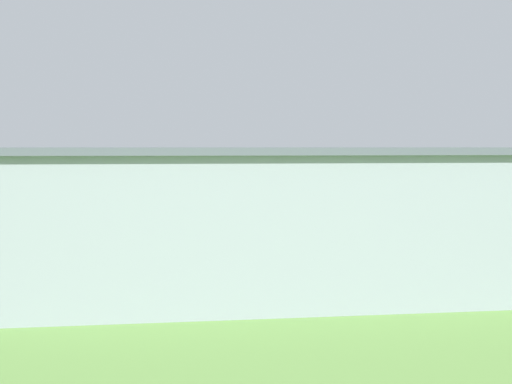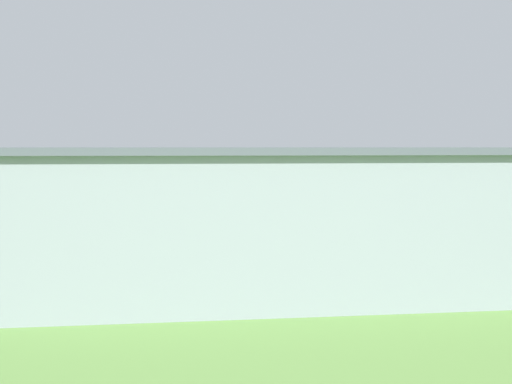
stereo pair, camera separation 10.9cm
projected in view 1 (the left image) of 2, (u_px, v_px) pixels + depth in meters
The scene contains 6 objects.
ground_plane at pixel (230, 212), 72.95m from camera, with size 400.00×400.00×0.00m, color #608C42.
hangar at pixel (266, 217), 34.07m from camera, with size 29.00×14.67×7.62m.
biplane at pixel (258, 171), 68.76m from camera, with size 7.07×8.03×3.63m.
car_white at pixel (41, 242), 44.47m from camera, with size 2.45×4.80×1.69m.
person_beside_truck at pixel (212, 230), 51.11m from camera, with size 0.42×0.42×1.63m.
person_near_hangar_door at pixel (301, 227), 53.07m from camera, with size 0.49×0.49×1.62m.
Camera 1 is at (8.82, 72.12, 7.66)m, focal length 43.82 mm.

